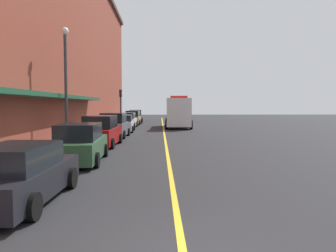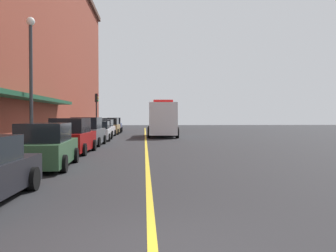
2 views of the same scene
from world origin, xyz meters
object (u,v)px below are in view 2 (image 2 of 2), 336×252
Objects in this scene: box_truck at (163,120)px; parked_car_5 at (104,129)px; parked_car_4 at (99,131)px; parking_meter_1 at (85,127)px; parking_meter_0 at (76,129)px; parking_meter_2 at (91,126)px; parking_meter_4 at (99,124)px; parked_car_3 at (87,133)px; parked_car_7 at (114,125)px; parking_meter_3 at (89,126)px; parked_car_1 at (46,147)px; parked_car_2 at (72,137)px; traffic_light_near at (97,106)px; street_lamp_left at (31,70)px; parked_car_6 at (111,127)px.

parked_car_5 is at bearing -87.52° from box_truck.
parking_meter_1 is (-1.46, 2.36, 0.31)m from parked_car_4.
box_truck is 10.54m from parking_meter_0.
parking_meter_2 and parking_meter_4 have the same top height.
parked_car_3 reaches higher than parked_car_7.
parking_meter_2 is 1.27m from parking_meter_3.
parking_meter_3 is (0.00, 2.26, 0.00)m from parking_meter_1.
parked_car_5 reaches higher than parking_meter_0.
parking_meter_3 is (-1.41, 21.32, 0.25)m from parked_car_1.
parked_car_3 is 12.51m from box_truck.
parked_car_2 reaches higher than parked_car_7.
parking_meter_4 is (0.00, 6.45, 0.00)m from parking_meter_2.
traffic_light_near is (-1.29, 15.53, 2.27)m from parked_car_3.
parked_car_2 is 4.07m from street_lamp_left.
parked_car_3 reaches higher than parked_car_4.
parking_meter_3 is at bearing 1.52° from parked_car_1.
parking_meter_2 is (0.00, 3.52, 0.00)m from parking_meter_1.
parked_car_4 reaches higher than parking_meter_2.
parking_meter_3 is at bearing 90.00° from parking_meter_0.
parking_meter_0 is at bearing 86.35° from street_lamp_left.
parking_meter_4 is (0.00, 14.50, 0.00)m from parking_meter_0.
box_truck is 1.86× the size of traffic_light_near.
parked_car_7 is 4.66m from parking_meter_4.
parked_car_7 is (0.08, 11.18, 0.06)m from parked_car_5.
parked_car_6 is at bearing -134.00° from box_truck.
parking_meter_0 is (-1.46, -2.17, 0.31)m from parked_car_4.
parking_meter_0 is at bearing 144.77° from parked_car_4.
parked_car_1 is 22.28m from parked_car_5.
parked_car_3 reaches higher than parking_meter_4.
parked_car_5 is at bearing -2.08° from parked_car_1.
parking_meter_0 is at bearing -90.00° from parking_meter_1.
parking_meter_2 and parking_meter_3 have the same top height.
box_truck is at bearing -134.70° from parked_car_6.
parked_car_5 is 6.89m from parking_meter_4.
parked_car_3 is 10.17m from parking_meter_3.
traffic_light_near is at bearing -88.44° from parking_meter_4.
parked_car_7 is 10.97m from parking_meter_2.
parked_car_7 is at bearing 84.36° from parking_meter_1.
parked_car_7 is at bearing 72.20° from parking_meter_4.
parked_car_7 is 3.51× the size of parking_meter_3.
parking_meter_4 is at bearing 90.00° from parking_meter_2.
traffic_light_near is (0.06, 7.70, 2.10)m from parking_meter_1.
parking_meter_0 is (-1.35, 3.29, 0.17)m from parked_car_3.
parked_car_2 reaches higher than parked_car_5.
parking_meter_1 is 3.52m from parking_meter_2.
parking_meter_2 is at bearing 165.59° from parked_car_6.
parked_car_3 is at bearing -67.65° from parking_meter_0.
parking_meter_4 is (-1.41, 29.03, 0.25)m from parked_car_1.
box_truck is at bearing -16.36° from parked_car_1.
parking_meter_3 is (-7.02, -1.04, -0.60)m from box_truck.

